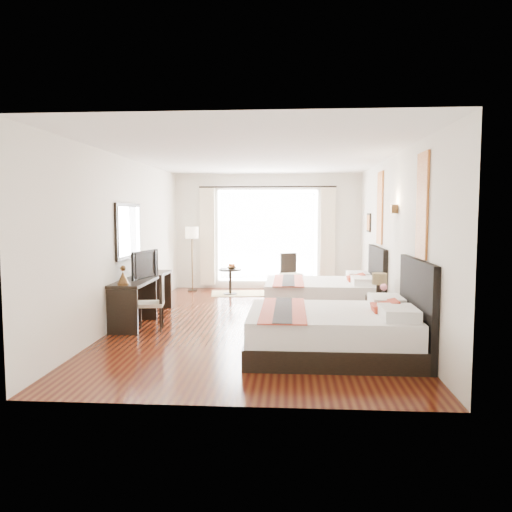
# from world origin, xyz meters

# --- Properties ---
(floor) EXTENTS (4.50, 7.50, 0.01)m
(floor) POSITION_xyz_m (0.00, 0.00, -0.01)
(floor) COLOR #360F09
(floor) RESTS_ON ground
(ceiling) EXTENTS (4.50, 7.50, 0.02)m
(ceiling) POSITION_xyz_m (0.00, 0.00, 2.79)
(ceiling) COLOR white
(ceiling) RESTS_ON wall_headboard
(wall_headboard) EXTENTS (0.01, 7.50, 2.80)m
(wall_headboard) POSITION_xyz_m (2.25, 0.00, 1.40)
(wall_headboard) COLOR silver
(wall_headboard) RESTS_ON floor
(wall_desk) EXTENTS (0.01, 7.50, 2.80)m
(wall_desk) POSITION_xyz_m (-2.25, 0.00, 1.40)
(wall_desk) COLOR silver
(wall_desk) RESTS_ON floor
(wall_window) EXTENTS (4.50, 0.01, 2.80)m
(wall_window) POSITION_xyz_m (0.00, 3.75, 1.40)
(wall_window) COLOR silver
(wall_window) RESTS_ON floor
(wall_entry) EXTENTS (4.50, 0.01, 2.80)m
(wall_entry) POSITION_xyz_m (0.00, -3.75, 1.40)
(wall_entry) COLOR silver
(wall_entry) RESTS_ON floor
(window_glass) EXTENTS (2.40, 0.02, 2.20)m
(window_glass) POSITION_xyz_m (0.00, 3.73, 1.30)
(window_glass) COLOR white
(window_glass) RESTS_ON wall_window
(sheer_curtain) EXTENTS (2.30, 0.02, 2.10)m
(sheer_curtain) POSITION_xyz_m (0.00, 3.67, 1.30)
(sheer_curtain) COLOR white
(sheer_curtain) RESTS_ON wall_window
(drape_left) EXTENTS (0.35, 0.14, 2.35)m
(drape_left) POSITION_xyz_m (-1.45, 3.63, 1.28)
(drape_left) COLOR beige
(drape_left) RESTS_ON floor
(drape_right) EXTENTS (0.35, 0.14, 2.35)m
(drape_right) POSITION_xyz_m (1.45, 3.63, 1.28)
(drape_right) COLOR beige
(drape_right) RESTS_ON floor
(art_panel_near) EXTENTS (0.03, 0.50, 1.35)m
(art_panel_near) POSITION_xyz_m (2.23, -1.90, 1.95)
(art_panel_near) COLOR maroon
(art_panel_near) RESTS_ON wall_headboard
(art_panel_far) EXTENTS (0.03, 0.50, 1.35)m
(art_panel_far) POSITION_xyz_m (2.23, 1.11, 1.95)
(art_panel_far) COLOR maroon
(art_panel_far) RESTS_ON wall_headboard
(wall_sconce) EXTENTS (0.10, 0.14, 0.14)m
(wall_sconce) POSITION_xyz_m (2.19, -0.36, 1.92)
(wall_sconce) COLOR #412D17
(wall_sconce) RESTS_ON wall_headboard
(mirror_frame) EXTENTS (0.04, 1.25, 0.95)m
(mirror_frame) POSITION_xyz_m (-2.22, 0.02, 1.55)
(mirror_frame) COLOR black
(mirror_frame) RESTS_ON wall_desk
(mirror_glass) EXTENTS (0.01, 1.12, 0.82)m
(mirror_glass) POSITION_xyz_m (-2.19, 0.02, 1.55)
(mirror_glass) COLOR white
(mirror_glass) RESTS_ON mirror_frame
(bed_near) EXTENTS (2.24, 1.75, 1.26)m
(bed_near) POSITION_xyz_m (1.19, -1.90, 0.33)
(bed_near) COLOR black
(bed_near) RESTS_ON floor
(bed_far) EXTENTS (2.17, 1.69, 1.22)m
(bed_far) POSITION_xyz_m (1.22, 1.11, 0.32)
(bed_far) COLOR black
(bed_far) RESTS_ON floor
(nightstand) EXTENTS (0.43, 0.53, 0.51)m
(nightstand) POSITION_xyz_m (2.02, -0.36, 0.25)
(nightstand) COLOR black
(nightstand) RESTS_ON floor
(table_lamp) EXTENTS (0.24, 0.24, 0.38)m
(table_lamp) POSITION_xyz_m (2.01, -0.23, 0.76)
(table_lamp) COLOR black
(table_lamp) RESTS_ON nightstand
(vase) EXTENTS (0.13, 0.13, 0.13)m
(vase) POSITION_xyz_m (2.03, -0.52, 0.57)
(vase) COLOR black
(vase) RESTS_ON nightstand
(console_desk) EXTENTS (0.50, 2.20, 0.76)m
(console_desk) POSITION_xyz_m (-1.99, 0.02, 0.38)
(console_desk) COLOR black
(console_desk) RESTS_ON floor
(television) EXTENTS (0.29, 0.82, 0.47)m
(television) POSITION_xyz_m (-1.97, -0.13, 0.99)
(television) COLOR black
(television) RESTS_ON console_desk
(bronze_figurine) EXTENTS (0.23, 0.23, 0.27)m
(bronze_figurine) POSITION_xyz_m (-1.99, -0.98, 0.89)
(bronze_figurine) COLOR #412D17
(bronze_figurine) RESTS_ON console_desk
(desk_chair) EXTENTS (0.48, 0.48, 0.90)m
(desk_chair) POSITION_xyz_m (-1.63, -0.71, 0.28)
(desk_chair) COLOR #C0AD94
(desk_chair) RESTS_ON floor
(floor_lamp) EXTENTS (0.31, 0.31, 1.53)m
(floor_lamp) POSITION_xyz_m (-1.76, 3.25, 1.29)
(floor_lamp) COLOR black
(floor_lamp) RESTS_ON floor
(side_table) EXTENTS (0.51, 0.51, 0.59)m
(side_table) POSITION_xyz_m (-0.80, 2.79, 0.30)
(side_table) COLOR black
(side_table) RESTS_ON floor
(fruit_bowl) EXTENTS (0.28, 0.28, 0.05)m
(fruit_bowl) POSITION_xyz_m (-0.76, 2.77, 0.62)
(fruit_bowl) COLOR #472719
(fruit_bowl) RESTS_ON side_table
(window_chair) EXTENTS (0.55, 0.55, 0.91)m
(window_chair) POSITION_xyz_m (0.58, 3.21, 0.28)
(window_chair) COLOR #C0AD94
(window_chair) RESTS_ON floor
(jute_rug) EXTENTS (1.41, 1.06, 0.01)m
(jute_rug) POSITION_xyz_m (-0.59, 2.92, 0.01)
(jute_rug) COLOR tan
(jute_rug) RESTS_ON floor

